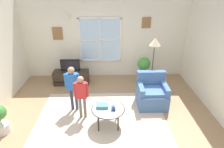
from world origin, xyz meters
name	(u,v)px	position (x,y,z in m)	size (l,w,h in m)	color
ground_plane	(105,124)	(0.00, 0.00, -0.01)	(6.01, 5.82, 0.02)	#9E7A56
back_wall	(105,38)	(-0.01, 2.67, 1.34)	(5.41, 0.17, 2.69)	silver
area_rug	(102,118)	(-0.09, 0.20, 0.00)	(3.12, 2.30, 0.01)	#C6B29E
tv_stand	(72,77)	(-1.12, 2.01, 0.22)	(1.13, 0.42, 0.44)	#2D2319
television	(70,65)	(-1.12, 2.01, 0.66)	(0.61, 0.08, 0.40)	#4C4C4C
armchair	(152,94)	(1.25, 0.78, 0.33)	(0.76, 0.74, 0.87)	#476B9E
coffee_table	(108,109)	(0.07, -0.02, 0.42)	(0.76, 0.76, 0.45)	#99B2B7
book_stack	(102,106)	(-0.06, 0.03, 0.49)	(0.27, 0.17, 0.07)	#71AD4C
cup	(113,108)	(0.18, -0.07, 0.50)	(0.08, 0.08, 0.10)	#334C8C
remote_near_books	(114,109)	(0.21, -0.06, 0.46)	(0.04, 0.14, 0.02)	black
person_red_shirt	(81,93)	(-0.54, 0.26, 0.71)	(0.34, 0.15, 1.12)	#726656
person_blue_shirt	(72,84)	(-0.80, 0.58, 0.76)	(0.37, 0.17, 1.21)	#333851
potted_plant_by_window	(144,67)	(1.28, 2.20, 0.49)	(0.42, 0.42, 0.81)	#9E6B4C
potted_plant_corner	(0,118)	(-2.26, -0.21, 0.38)	(0.34, 0.34, 0.69)	silver
floor_lamp	(154,47)	(1.39, 1.53, 1.38)	(0.32, 0.32, 1.65)	black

